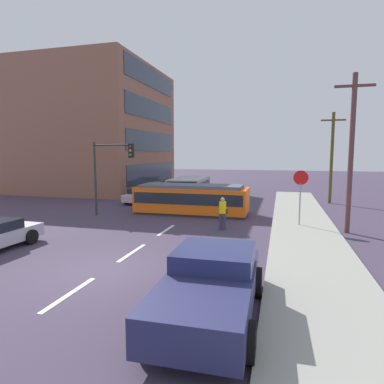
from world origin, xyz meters
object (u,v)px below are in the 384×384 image
(streetcar_tram, at_px, (192,199))
(parked_sedan_furthest, at_px, (185,182))
(parked_sedan_mid, at_px, (144,194))
(utility_pole_near, at_px, (351,151))
(parked_sedan_far, at_px, (172,187))
(pedestrian_crossing, at_px, (223,211))
(pickup_truck_parked, at_px, (211,285))
(traffic_light_mast, at_px, (111,164))
(stop_sign, at_px, (301,186))
(city_bus, at_px, (189,188))
(utility_pole_mid, at_px, (332,156))

(streetcar_tram, height_order, parked_sedan_furthest, streetcar_tram)
(parked_sedan_mid, distance_m, utility_pole_near, 15.88)
(streetcar_tram, bearing_deg, parked_sedan_far, 114.94)
(streetcar_tram, xyz_separation_m, pedestrian_crossing, (2.73, -3.94, -0.04))
(parked_sedan_far, bearing_deg, parked_sedan_furthest, 92.37)
(pickup_truck_parked, distance_m, parked_sedan_far, 25.32)
(parked_sedan_far, bearing_deg, traffic_light_mast, -88.58)
(parked_sedan_mid, relative_size, stop_sign, 1.55)
(city_bus, height_order, utility_pole_mid, utility_pole_mid)
(utility_pole_mid, bearing_deg, parked_sedan_furthest, 148.37)
(streetcar_tram, xyz_separation_m, stop_sign, (6.56, -2.31, 1.21))
(pickup_truck_parked, bearing_deg, utility_pole_near, 64.72)
(city_bus, bearing_deg, traffic_light_mast, -112.27)
(pickup_truck_parked, bearing_deg, traffic_light_mast, 128.17)
(pedestrian_crossing, relative_size, parked_sedan_far, 0.41)
(streetcar_tram, height_order, traffic_light_mast, traffic_light_mast)
(stop_sign, relative_size, utility_pole_near, 0.38)
(city_bus, xyz_separation_m, parked_sedan_furthest, (-3.55, 10.97, -0.46))
(stop_sign, height_order, utility_pole_near, utility_pole_near)
(streetcar_tram, relative_size, pedestrian_crossing, 4.32)
(traffic_light_mast, bearing_deg, parked_sedan_far, 91.42)
(city_bus, relative_size, pedestrian_crossing, 3.11)
(parked_sedan_far, xyz_separation_m, utility_pole_mid, (14.26, -3.28, 3.08))
(pickup_truck_parked, bearing_deg, parked_sedan_mid, 118.16)
(parked_sedan_far, distance_m, parked_sedan_furthest, 5.65)
(city_bus, distance_m, pickup_truck_parked, 19.20)
(streetcar_tram, height_order, city_bus, city_bus)
(parked_sedan_mid, bearing_deg, pedestrian_crossing, -45.34)
(streetcar_tram, distance_m, pickup_truck_parked, 13.67)
(parked_sedan_furthest, xyz_separation_m, traffic_light_mast, (0.55, -18.31, 2.63))
(city_bus, distance_m, parked_sedan_furthest, 11.54)
(pickup_truck_parked, bearing_deg, parked_sedan_furthest, 107.42)
(city_bus, relative_size, parked_sedan_far, 1.27)
(pickup_truck_parked, bearing_deg, streetcar_tram, 107.16)
(parked_sedan_furthest, relative_size, utility_pole_near, 0.58)
(city_bus, relative_size, parked_sedan_furthest, 1.17)
(stop_sign, bearing_deg, utility_pole_mid, 74.07)
(streetcar_tram, xyz_separation_m, parked_sedan_furthest, (-5.17, 16.26, -0.36))
(parked_sedan_mid, bearing_deg, pickup_truck_parked, -61.84)
(city_bus, xyz_separation_m, utility_pole_near, (10.40, -8.29, 2.92))
(pedestrian_crossing, distance_m, stop_sign, 4.35)
(pedestrian_crossing, xyz_separation_m, pickup_truck_parked, (1.31, -9.12, -0.15))
(streetcar_tram, xyz_separation_m, utility_pole_mid, (9.32, 7.34, 2.72))
(city_bus, xyz_separation_m, stop_sign, (8.18, -7.60, 1.11))
(parked_sedan_far, height_order, utility_pole_mid, utility_pole_mid)
(utility_pole_near, relative_size, utility_pole_mid, 1.09)
(pedestrian_crossing, xyz_separation_m, stop_sign, (3.84, 1.63, 1.25))
(parked_sedan_far, bearing_deg, streetcar_tram, -65.06)
(traffic_light_mast, distance_m, utility_pole_near, 13.46)
(traffic_light_mast, bearing_deg, streetcar_tram, 23.93)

